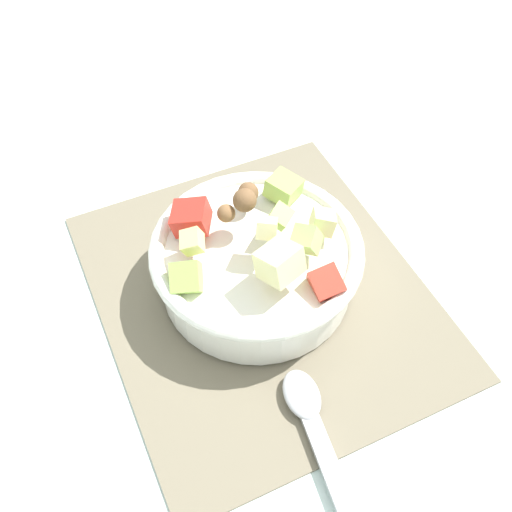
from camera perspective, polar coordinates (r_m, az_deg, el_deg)
ground_plane at (r=0.70m, az=0.49°, el=-3.54°), size 2.40×2.40×0.00m
placemat at (r=0.70m, az=0.49°, el=-3.39°), size 0.41×0.36×0.01m
salad_bowl at (r=0.67m, az=0.01°, el=-0.42°), size 0.23×0.23×0.13m
serving_spoon at (r=0.61m, az=6.12°, el=-17.12°), size 0.24×0.06×0.01m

